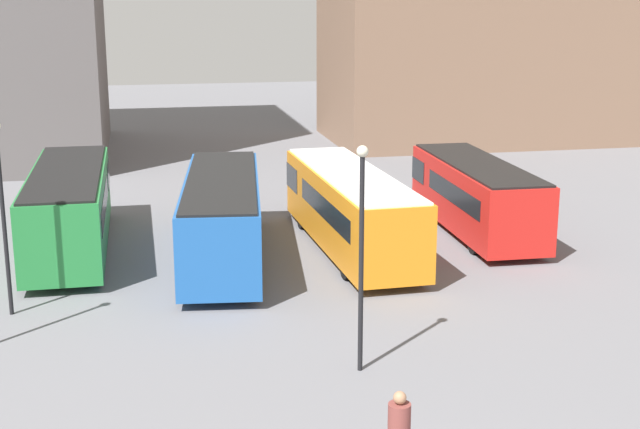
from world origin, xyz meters
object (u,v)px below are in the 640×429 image
bus_2 (350,207)px  lamp_post_1 (2,203)px  bus_3 (476,194)px  traveler (399,425)px  lamp_post_2 (362,241)px  bus_1 (222,215)px  bus_0 (69,206)px

bus_2 → lamp_post_1: size_ratio=1.91×
bus_2 → bus_3: (5.30, 1.35, -0.06)m
bus_2 → bus_3: bearing=-77.7°
bus_2 → traveler: bearing=167.8°
traveler → lamp_post_2: 5.38m
bus_2 → traveler: size_ratio=6.26×
bus_1 → bus_2: bearing=-78.7°
bus_0 → lamp_post_1: 6.85m
bus_0 → traveler: 18.63m
traveler → bus_3: bearing=-39.0°
lamp_post_1 → bus_1: bearing=33.1°
traveler → lamp_post_1: bearing=24.9°
bus_2 → lamp_post_2: 10.85m
bus_1 → bus_3: (9.93, 1.70, -0.09)m
bus_3 → bus_2: bearing=105.8°
bus_2 → bus_1: bearing=92.4°
bus_2 → lamp_post_1: (-11.16, -4.61, 1.75)m
bus_1 → traveler: bus_1 is taller
bus_2 → lamp_post_2: bearing=165.8°
bus_2 → lamp_post_1: lamp_post_1 is taller
bus_0 → lamp_post_2: bearing=-148.4°
bus_2 → bus_3: size_ratio=1.16×
bus_2 → bus_0: bearing=77.1°
bus_1 → lamp_post_1: (-6.54, -4.26, 1.73)m
lamp_post_1 → lamp_post_2: size_ratio=1.00×
bus_0 → traveler: size_ratio=6.09×
bus_3 → traveler: (-8.06, -16.67, -0.47)m
bus_0 → bus_3: bus_0 is taller
bus_0 → bus_3: bearing=-92.0°
traveler → lamp_post_2: (0.48, 4.86, 2.28)m
bus_0 → bus_1: (5.24, -2.25, -0.03)m
bus_0 → lamp_post_1: (-1.30, -6.51, 1.70)m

